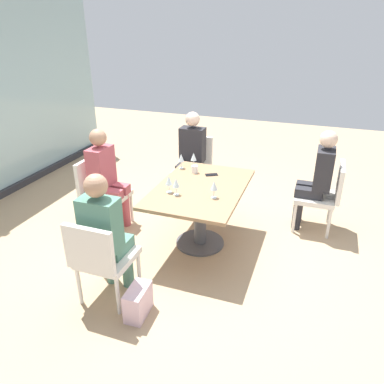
# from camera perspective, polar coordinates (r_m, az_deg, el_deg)

# --- Properties ---
(ground_plane) EXTENTS (12.00, 12.00, 0.00)m
(ground_plane) POSITION_cam_1_polar(r_m,az_deg,el_deg) (4.38, 1.24, -7.91)
(ground_plane) COLOR tan
(dining_table_main) EXTENTS (1.38, 0.93, 0.73)m
(dining_table_main) POSITION_cam_1_polar(r_m,az_deg,el_deg) (4.10, 1.32, -1.34)
(dining_table_main) COLOR #997551
(dining_table_main) RESTS_ON ground_plane
(chair_far_left) EXTENTS (0.50, 0.46, 0.87)m
(chair_far_left) POSITION_cam_1_polar(r_m,az_deg,el_deg) (3.39, -13.91, -9.67)
(chair_far_left) COLOR silver
(chair_far_left) RESTS_ON ground_plane
(chair_far_right) EXTENTS (0.50, 0.46, 0.87)m
(chair_far_right) POSITION_cam_1_polar(r_m,az_deg,el_deg) (5.34, 0.26, 4.40)
(chair_far_right) COLOR silver
(chair_far_right) RESTS_ON ground_plane
(chair_near_window) EXTENTS (0.46, 0.51, 0.87)m
(chair_near_window) POSITION_cam_1_polar(r_m,az_deg,el_deg) (4.66, -14.00, 0.41)
(chair_near_window) COLOR silver
(chair_near_window) RESTS_ON ground_plane
(chair_front_right) EXTENTS (0.46, 0.50, 0.87)m
(chair_front_right) POSITION_cam_1_polar(r_m,az_deg,el_deg) (4.71, 19.79, -0.12)
(chair_front_right) COLOR silver
(chair_front_right) RESTS_ON ground_plane
(person_far_left) EXTENTS (0.39, 0.34, 1.26)m
(person_far_left) POSITION_cam_1_polar(r_m,az_deg,el_deg) (3.35, -13.27, -5.84)
(person_far_left) COLOR #4C7F6B
(person_far_left) RESTS_ON ground_plane
(person_far_right) EXTENTS (0.39, 0.34, 1.26)m
(person_far_right) POSITION_cam_1_polar(r_m,az_deg,el_deg) (5.17, -0.14, 6.10)
(person_far_right) COLOR #28282D
(person_far_right) RESTS_ON ground_plane
(person_near_window) EXTENTS (0.34, 0.39, 1.26)m
(person_near_window) POSITION_cam_1_polar(r_m,az_deg,el_deg) (4.52, -13.10, 2.55)
(person_near_window) COLOR #B24C56
(person_near_window) RESTS_ON ground_plane
(person_front_right) EXTENTS (0.34, 0.39, 1.26)m
(person_front_right) POSITION_cam_1_polar(r_m,az_deg,el_deg) (4.63, 18.81, 2.35)
(person_front_right) COLOR #28282D
(person_front_right) RESTS_ON ground_plane
(wine_glass_0) EXTENTS (0.07, 0.07, 0.18)m
(wine_glass_0) POSITION_cam_1_polar(r_m,az_deg,el_deg) (3.73, 3.44, 0.94)
(wine_glass_0) COLOR silver
(wine_glass_0) RESTS_ON dining_table_main
(wine_glass_1) EXTENTS (0.07, 0.07, 0.18)m
(wine_glass_1) POSITION_cam_1_polar(r_m,az_deg,el_deg) (3.79, -2.48, 1.38)
(wine_glass_1) COLOR silver
(wine_glass_1) RESTS_ON dining_table_main
(wine_glass_2) EXTENTS (0.07, 0.07, 0.18)m
(wine_glass_2) POSITION_cam_1_polar(r_m,az_deg,el_deg) (3.85, -3.60, 1.74)
(wine_glass_2) COLOR silver
(wine_glass_2) RESTS_ON dining_table_main
(wine_glass_3) EXTENTS (0.07, 0.07, 0.18)m
(wine_glass_3) POSITION_cam_1_polar(r_m,az_deg,el_deg) (4.49, -1.69, 5.27)
(wine_glass_3) COLOR silver
(wine_glass_3) RESTS_ON dining_table_main
(wine_glass_4) EXTENTS (0.07, 0.07, 0.18)m
(wine_glass_4) POSITION_cam_1_polar(r_m,az_deg,el_deg) (4.53, 0.25, 5.43)
(wine_glass_4) COLOR silver
(wine_glass_4) RESTS_ON dining_table_main
(coffee_cup) EXTENTS (0.08, 0.08, 0.09)m
(coffee_cup) POSITION_cam_1_polar(r_m,az_deg,el_deg) (4.38, 0.43, 3.55)
(coffee_cup) COLOR white
(coffee_cup) RESTS_ON dining_table_main
(cell_phone_on_table) EXTENTS (0.13, 0.16, 0.01)m
(cell_phone_on_table) POSITION_cam_1_polar(r_m,az_deg,el_deg) (4.34, 3.04, 2.69)
(cell_phone_on_table) COLOR black
(cell_phone_on_table) RESTS_ON dining_table_main
(handbag_0) EXTENTS (0.31, 0.17, 0.28)m
(handbag_0) POSITION_cam_1_polar(r_m,az_deg,el_deg) (3.41, -8.35, -16.46)
(handbag_0) COLOR beige
(handbag_0) RESTS_ON ground_plane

